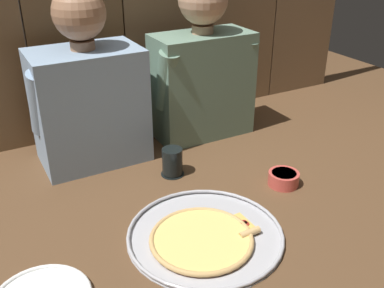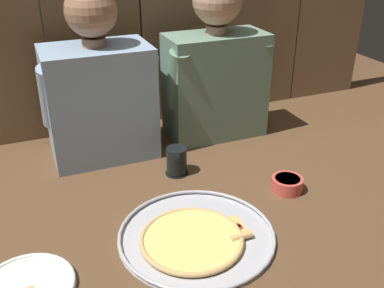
{
  "view_description": "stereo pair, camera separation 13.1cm",
  "coord_description": "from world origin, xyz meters",
  "px_view_note": "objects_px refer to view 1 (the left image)",
  "views": [
    {
      "loc": [
        -0.59,
        -0.93,
        0.78
      ],
      "look_at": [
        -0.03,
        0.1,
        0.18
      ],
      "focal_mm": 41.16,
      "sensor_mm": 36.0,
      "label": 1
    },
    {
      "loc": [
        -0.47,
        -0.99,
        0.78
      ],
      "look_at": [
        -0.03,
        0.1,
        0.18
      ],
      "focal_mm": 41.16,
      "sensor_mm": 36.0,
      "label": 2
    }
  ],
  "objects_px": {
    "drinking_glass": "(172,162)",
    "diner_left": "(88,89)",
    "dipping_bowl": "(284,178)",
    "diner_right": "(202,64)",
    "pizza_tray": "(204,236)"
  },
  "relations": [
    {
      "from": "drinking_glass",
      "to": "diner_left",
      "type": "xyz_separation_m",
      "value": [
        -0.2,
        0.24,
        0.22
      ]
    },
    {
      "from": "dipping_bowl",
      "to": "drinking_glass",
      "type": "bearing_deg",
      "value": 141.26
    },
    {
      "from": "drinking_glass",
      "to": "diner_right",
      "type": "distance_m",
      "value": 0.42
    },
    {
      "from": "drinking_glass",
      "to": "dipping_bowl",
      "type": "xyz_separation_m",
      "value": [
        0.29,
        -0.23,
        -0.02
      ]
    },
    {
      "from": "diner_right",
      "to": "diner_left",
      "type": "bearing_deg",
      "value": -179.97
    },
    {
      "from": "pizza_tray",
      "to": "diner_right",
      "type": "xyz_separation_m",
      "value": [
        0.33,
        0.59,
        0.28
      ]
    },
    {
      "from": "dipping_bowl",
      "to": "diner_left",
      "type": "distance_m",
      "value": 0.72
    },
    {
      "from": "drinking_glass",
      "to": "dipping_bowl",
      "type": "relative_size",
      "value": 0.96
    },
    {
      "from": "pizza_tray",
      "to": "diner_left",
      "type": "xyz_separation_m",
      "value": [
        -0.12,
        0.59,
        0.26
      ]
    },
    {
      "from": "dipping_bowl",
      "to": "diner_left",
      "type": "bearing_deg",
      "value": 135.84
    },
    {
      "from": "drinking_glass",
      "to": "dipping_bowl",
      "type": "distance_m",
      "value": 0.37
    },
    {
      "from": "drinking_glass",
      "to": "diner_left",
      "type": "relative_size",
      "value": 0.16
    },
    {
      "from": "dipping_bowl",
      "to": "diner_right",
      "type": "distance_m",
      "value": 0.54
    },
    {
      "from": "drinking_glass",
      "to": "dipping_bowl",
      "type": "height_order",
      "value": "drinking_glass"
    },
    {
      "from": "diner_left",
      "to": "diner_right",
      "type": "height_order",
      "value": "diner_right"
    }
  ]
}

